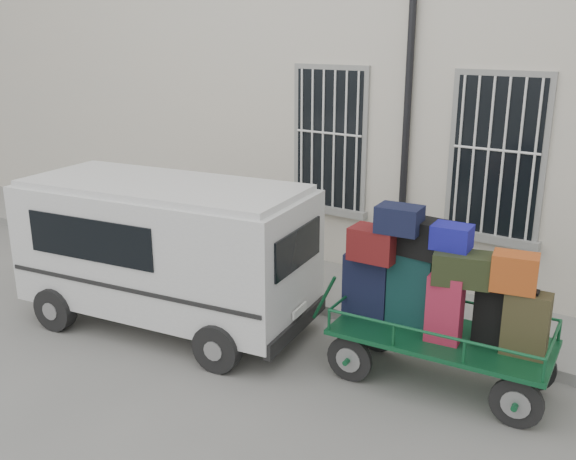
# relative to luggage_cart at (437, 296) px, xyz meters

# --- Properties ---
(ground) EXTENTS (80.00, 80.00, 0.00)m
(ground) POSITION_rel_luggage_cart_xyz_m (-2.52, -0.51, -1.08)
(ground) COLOR slate
(ground) RESTS_ON ground
(building) EXTENTS (24.00, 5.15, 6.00)m
(building) POSITION_rel_luggage_cart_xyz_m (-2.52, 4.99, 1.92)
(building) COLOR beige
(building) RESTS_ON ground
(sidewalk) EXTENTS (24.00, 1.70, 0.15)m
(sidewalk) POSITION_rel_luggage_cart_xyz_m (-2.52, 1.69, -1.01)
(sidewalk) COLOR gray
(sidewalk) RESTS_ON ground
(luggage_cart) EXTENTS (2.90, 1.31, 2.09)m
(luggage_cart) POSITION_rel_luggage_cart_xyz_m (0.00, 0.00, 0.00)
(luggage_cart) COLOR black
(luggage_cart) RESTS_ON ground
(van) EXTENTS (4.23, 2.32, 2.03)m
(van) POSITION_rel_luggage_cart_xyz_m (-3.63, -0.61, 0.08)
(van) COLOR silver
(van) RESTS_ON ground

